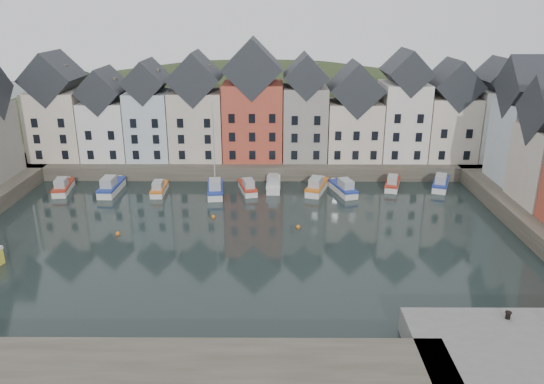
{
  "coord_description": "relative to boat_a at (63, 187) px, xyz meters",
  "views": [
    {
      "loc": [
        3.3,
        -50.53,
        23.91
      ],
      "look_at": [
        3.02,
        6.0,
        4.02
      ],
      "focal_mm": 35.0,
      "sensor_mm": 36.0,
      "label": 1
    }
  ],
  "objects": [
    {
      "name": "boat_f",
      "position": [
        28.57,
        1.45,
        0.01
      ],
      "size": [
        1.97,
        6.09,
        2.33
      ],
      "rotation": [
        0.0,
        0.0,
        -0.01
      ],
      "color": "silver",
      "rests_on": "ground"
    },
    {
      "name": "ground",
      "position": [
        25.42,
        -17.33,
        -0.68
      ],
      "size": [
        260.0,
        260.0,
        0.0
      ],
      "primitive_type": "plane",
      "color": "black",
      "rests_on": "ground"
    },
    {
      "name": "far_quay",
      "position": [
        25.42,
        12.67,
        0.32
      ],
      "size": [
        90.0,
        16.0,
        2.0
      ],
      "primitive_type": "cube",
      "color": "#433F33",
      "rests_on": "ground"
    },
    {
      "name": "boat_j",
      "position": [
        51.75,
        1.8,
        0.01
      ],
      "size": [
        3.96,
        6.37,
        2.34
      ],
      "rotation": [
        0.0,
        0.0,
        -0.37
      ],
      "color": "silver",
      "rests_on": "ground"
    },
    {
      "name": "mooring_bollard",
      "position": [
        46.05,
        -33.83,
        1.63
      ],
      "size": [
        0.48,
        0.48,
        0.56
      ],
      "color": "black",
      "rests_on": "near_quay"
    },
    {
      "name": "boat_g",
      "position": [
        34.46,
        0.19,
        0.05
      ],
      "size": [
        3.8,
        6.68,
        2.45
      ],
      "rotation": [
        0.0,
        0.0,
        -0.3
      ],
      "color": "silver",
      "rests_on": "ground"
    },
    {
      "name": "near_wall",
      "position": [
        15.42,
        -39.33,
        0.32
      ],
      "size": [
        50.0,
        6.0,
        2.0
      ],
      "primitive_type": "cube",
      "color": "#433F33",
      "rests_on": "ground"
    },
    {
      "name": "mooring_buoys",
      "position": [
        21.42,
        -12.0,
        -0.53
      ],
      "size": [
        20.5,
        5.5,
        0.5
      ],
      "color": "orange",
      "rests_on": "ground"
    },
    {
      "name": "boat_e",
      "position": [
        25.09,
        0.11,
        -0.04
      ],
      "size": [
        3.04,
        5.84,
        2.14
      ],
      "rotation": [
        0.0,
        0.0,
        0.25
      ],
      "color": "silver",
      "rests_on": "ground"
    },
    {
      "name": "boat_a",
      "position": [
        0.0,
        0.0,
        0.0
      ],
      "size": [
        2.68,
        6.18,
        2.29
      ],
      "rotation": [
        0.0,
        0.0,
        0.14
      ],
      "color": "silver",
      "rests_on": "ground"
    },
    {
      "name": "boat_i",
      "position": [
        45.1,
        1.88,
        -0.04
      ],
      "size": [
        3.25,
        5.88,
        2.16
      ],
      "rotation": [
        0.0,
        0.0,
        -0.28
      ],
      "color": "silver",
      "rests_on": "ground"
    },
    {
      "name": "boat_c",
      "position": [
        13.15,
        -0.45,
        -0.07
      ],
      "size": [
        1.83,
        5.45,
        2.08
      ],
      "rotation": [
        0.0,
        0.0,
        0.03
      ],
      "color": "silver",
      "rests_on": "ground"
    },
    {
      "name": "hillside",
      "position": [
        25.44,
        38.67,
        -18.64
      ],
      "size": [
        153.6,
        70.4,
        64.0
      ],
      "color": "#26351A",
      "rests_on": "ground"
    },
    {
      "name": "boat_b",
      "position": [
        6.58,
        -0.15,
        0.09
      ],
      "size": [
        2.21,
        6.79,
        2.6
      ],
      "rotation": [
        0.0,
        0.0,
        -0.02
      ],
      "color": "silver",
      "rests_on": "ground"
    },
    {
      "name": "boat_h",
      "position": [
        38.03,
        -0.38,
        0.02
      ],
      "size": [
        3.53,
        6.41,
        2.35
      ],
      "rotation": [
        0.0,
        0.0,
        0.28
      ],
      "color": "silver",
      "rests_on": "ground"
    },
    {
      "name": "far_terrace",
      "position": [
        28.64,
        10.67,
        8.19
      ],
      "size": [
        72.37,
        8.16,
        17.78
      ],
      "color": "beige",
      "rests_on": "far_quay"
    },
    {
      "name": "boat_d",
      "position": [
        20.78,
        -0.91,
        0.13
      ],
      "size": [
        2.66,
        6.69,
        12.47
      ],
      "rotation": [
        0.0,
        0.0,
        0.1
      ],
      "color": "silver",
      "rests_on": "ground"
    }
  ]
}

